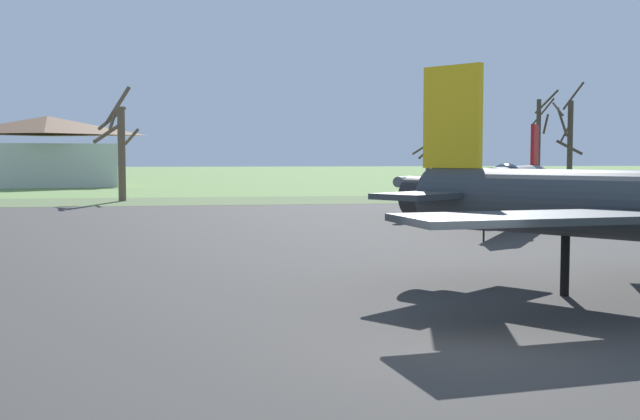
% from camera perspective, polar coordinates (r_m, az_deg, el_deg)
% --- Properties ---
extents(ground_plane, '(600.00, 600.00, 0.00)m').
position_cam_1_polar(ground_plane, '(14.73, 10.70, -9.92)').
color(ground_plane, '#607F42').
extents(asphalt_apron, '(109.92, 53.59, 0.05)m').
position_cam_1_polar(asphalt_apron, '(30.13, 0.34, -2.74)').
color(asphalt_apron, '#383533').
rests_on(asphalt_apron, ground).
extents(grass_verge_strip, '(169.92, 12.00, 0.06)m').
position_cam_1_polar(grass_verge_strip, '(62.62, -4.54, 0.69)').
color(grass_verge_strip, '#53633C').
rests_on(grass_verge_strip, ground).
extents(jet_fighter_front_left, '(12.92, 15.16, 5.45)m').
position_cam_1_polar(jet_fighter_front_left, '(40.63, 14.31, 2.10)').
color(jet_fighter_front_left, '#565B60').
rests_on(jet_fighter_front_left, ground).
extents(info_placard_front_left, '(0.62, 0.31, 0.95)m').
position_cam_1_polar(info_placard_front_left, '(32.23, 12.01, -1.35)').
color(info_placard_front_left, black).
rests_on(info_placard_front_left, ground).
extents(bare_tree_left_of_center, '(3.63, 2.71, 9.28)m').
position_cam_1_polar(bare_tree_left_of_center, '(63.70, -14.59, 4.74)').
color(bare_tree_left_of_center, brown).
rests_on(bare_tree_left_of_center, ground).
extents(bare_tree_center, '(2.50, 1.63, 6.21)m').
position_cam_1_polar(bare_tree_center, '(70.67, 7.97, 3.70)').
color(bare_tree_center, brown).
rests_on(bare_tree_center, ground).
extents(bare_tree_right_of_center, '(1.83, 2.43, 9.39)m').
position_cam_1_polar(bare_tree_right_of_center, '(69.74, 15.90, 4.78)').
color(bare_tree_right_of_center, '#42382D').
rests_on(bare_tree_right_of_center, ground).
extents(bare_tree_far_right, '(2.91, 2.93, 10.19)m').
position_cam_1_polar(bare_tree_far_right, '(71.28, 17.93, 4.69)').
color(bare_tree_far_right, '#42382D').
rests_on(bare_tree_far_right, ground).
extents(visitor_building, '(18.24, 13.32, 8.62)m').
position_cam_1_polar(visitor_building, '(100.30, -19.46, 4.04)').
color(visitor_building, beige).
rests_on(visitor_building, ground).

